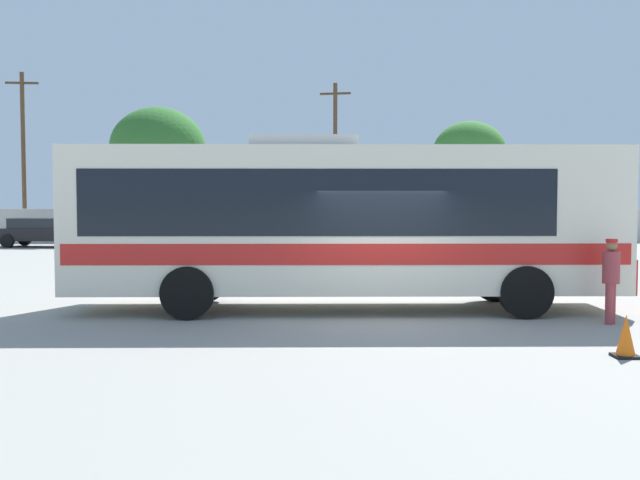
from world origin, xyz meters
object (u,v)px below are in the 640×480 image
Objects in this scene: parked_car_second_silver at (175,230)px; traffic_cone_on_apron at (626,337)px; roadside_tree_left at (158,148)px; roadside_tree_midleft at (335,168)px; utility_pole_near at (335,158)px; roadside_tree_midright at (469,153)px; coach_bus_cream_red at (338,218)px; parked_car_leftmost_black at (42,231)px; attendant_by_bus_door at (611,276)px; utility_pole_far at (23,153)px.

parked_car_second_silver is 6.84× the size of traffic_cone_on_apron.
roadside_tree_left is 1.45× the size of roadside_tree_midleft.
utility_pole_near is 1.29× the size of roadside_tree_midright.
roadside_tree_left reaches higher than traffic_cone_on_apron.
coach_bus_cream_red is 1.62× the size of roadside_tree_midright.
parked_car_second_silver is (6.33, 1.03, 0.04)m from parked_car_leftmost_black.
attendant_by_bus_door is at bearing -82.51° from roadside_tree_midleft.
roadside_tree_midright is 35.01m from traffic_cone_on_apron.
parked_car_leftmost_black is 31.32m from traffic_cone_on_apron.
utility_pole_near is (-4.13, 29.72, 3.78)m from attendant_by_bus_door.
attendant_by_bus_door is at bearing -50.66° from parked_car_leftmost_black.
coach_bus_cream_red is 33.40m from roadside_tree_left.
roadside_tree_left reaches higher than attendant_by_bus_door.
attendant_by_bus_door is 3.16m from traffic_cone_on_apron.
coach_bus_cream_red reaches higher than parked_car_leftmost_black.
attendant_by_bus_door is at bearing 71.94° from traffic_cone_on_apron.
roadside_tree_midright reaches higher than parked_car_leftmost_black.
utility_pole_near is at bearing 95.54° from traffic_cone_on_apron.
traffic_cone_on_apron is (17.76, -25.80, -0.45)m from parked_car_leftmost_black.
roadside_tree_left is at bearing 105.93° from parked_car_second_silver.
roadside_tree_left is (6.54, 4.95, 0.66)m from utility_pole_far.
utility_pole_near reaches higher than attendant_by_bus_door.
parked_car_second_silver reaches higher than traffic_cone_on_apron.
utility_pole_near is at bearing 25.23° from parked_car_leftmost_black.
utility_pole_far is at bearing 117.38° from parked_car_leftmost_black.
roadside_tree_midleft reaches higher than parked_car_second_silver.
roadside_tree_midright is at bearing 72.91° from coach_bus_cream_red.
roadside_tree_midleft is 34.35m from traffic_cone_on_apron.
traffic_cone_on_apron is (-4.99, -34.31, -4.82)m from roadside_tree_midright.
parked_car_leftmost_black is at bearing 123.12° from coach_bus_cream_red.
roadside_tree_left reaches higher than parked_car_leftmost_black.
utility_pole_near is 17.59m from utility_pole_far.
utility_pole_near is at bearing -168.63° from roadside_tree_midright.
utility_pole_far is (-17.55, -1.16, 0.20)m from utility_pole_near.
roadside_tree_midleft is 8.17m from roadside_tree_midright.
attendant_by_bus_door is at bearing -82.09° from utility_pole_near.
parked_car_leftmost_black is 12.22m from roadside_tree_left.
parked_car_leftmost_black is 0.65× the size of roadside_tree_midright.
roadside_tree_left reaches higher than coach_bus_cream_red.
utility_pole_near is 1.42m from roadside_tree_midleft.
utility_pole_near is at bearing 35.29° from parked_car_second_silver.
utility_pole_far is at bearing -176.20° from utility_pole_near.
coach_bus_cream_red reaches higher than parked_car_second_silver.
roadside_tree_midright is (4.03, 31.36, 4.22)m from attendant_by_bus_door.
parked_car_second_silver reaches higher than parked_car_leftmost_black.
roadside_tree_midright is (8.16, 1.64, 0.43)m from utility_pole_near.
utility_pole_far is 25.86m from roadside_tree_midright.
parked_car_leftmost_black reaches higher than traffic_cone_on_apron.
utility_pole_near is 0.96× the size of utility_pole_far.
coach_bus_cream_red is 31.02m from roadside_tree_midright.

